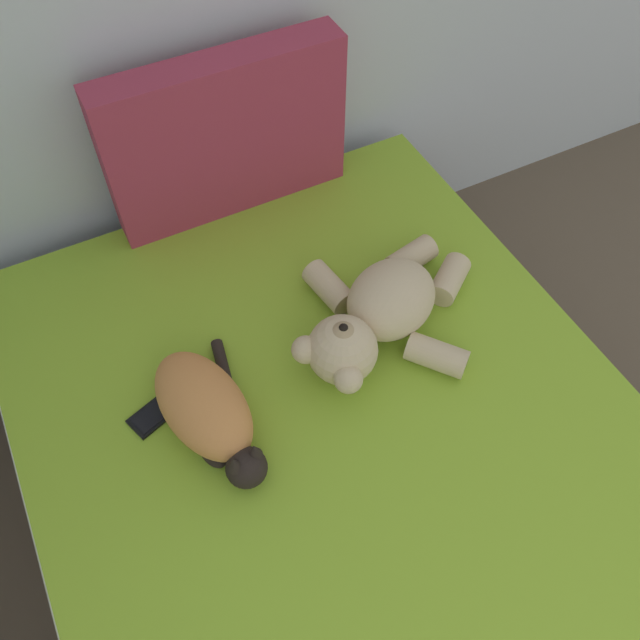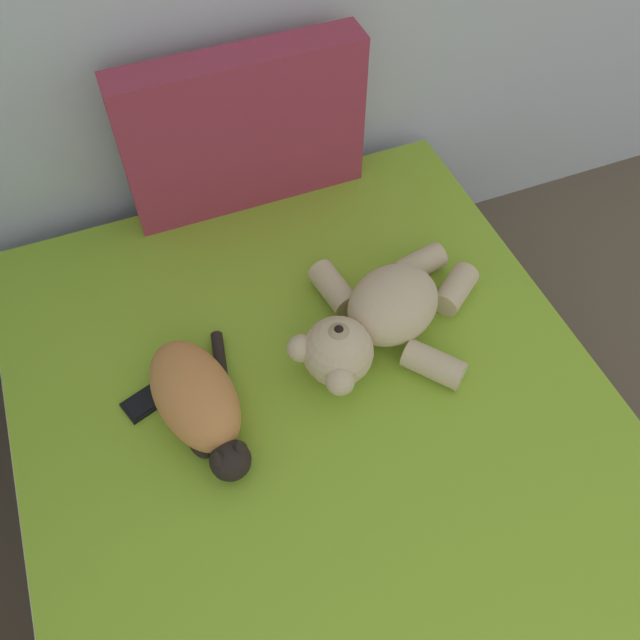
{
  "view_description": "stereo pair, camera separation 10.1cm",
  "coord_description": "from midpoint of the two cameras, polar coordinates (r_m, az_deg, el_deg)",
  "views": [
    {
      "loc": [
        0.69,
        2.25,
        2.03
      ],
      "look_at": [
        1.18,
        3.2,
        0.58
      ],
      "focal_mm": 37.45,
      "sensor_mm": 36.0,
      "label": 1
    },
    {
      "loc": [
        0.79,
        2.21,
        2.03
      ],
      "look_at": [
        1.18,
        3.2,
        0.58
      ],
      "focal_mm": 37.45,
      "sensor_mm": 36.0,
      "label": 2
    }
  ],
  "objects": [
    {
      "name": "bed",
      "position": [
        1.9,
        1.05,
        -14.95
      ],
      "size": [
        1.55,
        2.08,
        0.52
      ],
      "color": "brown",
      "rests_on": "ground_plane"
    },
    {
      "name": "patterned_cushion",
      "position": [
        2.05,
        -9.45,
        15.16
      ],
      "size": [
        0.73,
        0.12,
        0.5
      ],
      "color": "#A5334C",
      "rests_on": "bed"
    },
    {
      "name": "teddy_bear",
      "position": [
        1.78,
        3.32,
        0.39
      ],
      "size": [
        0.61,
        0.5,
        0.2
      ],
      "color": "beige",
      "rests_on": "bed"
    },
    {
      "name": "cell_phone",
      "position": [
        1.77,
        -15.32,
        -7.63
      ],
      "size": [
        0.16,
        0.12,
        0.01
      ],
      "color": "black",
      "rests_on": "bed"
    },
    {
      "name": "cat",
      "position": [
        1.66,
        -11.32,
        -7.71
      ],
      "size": [
        0.24,
        0.44,
        0.15
      ],
      "color": "#D18447",
      "rests_on": "bed"
    }
  ]
}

